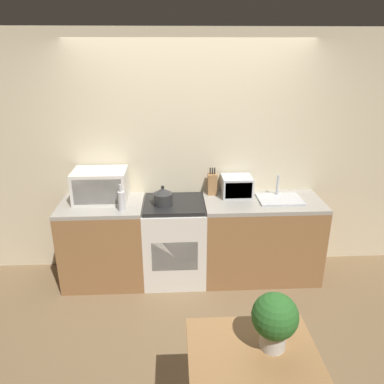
{
  "coord_description": "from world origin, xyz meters",
  "views": [
    {
      "loc": [
        -0.19,
        -2.82,
        2.41
      ],
      "look_at": [
        -0.01,
        0.68,
        1.05
      ],
      "focal_mm": 35.0,
      "sensor_mm": 36.0,
      "label": 1
    }
  ],
  "objects": [
    {
      "name": "bottle",
      "position": [
        -0.71,
        0.59,
        1.01
      ],
      "size": [
        0.07,
        0.07,
        0.27
      ],
      "color": "silver",
      "rests_on": "counter_left_run"
    },
    {
      "name": "kettle",
      "position": [
        -0.3,
        0.72,
        0.99
      ],
      "size": [
        0.2,
        0.2,
        0.21
      ],
      "color": "#2D2D2D",
      "rests_on": "stove_range"
    },
    {
      "name": "counter_left_run",
      "position": [
        -0.95,
        0.78,
        0.45
      ],
      "size": [
        0.86,
        0.62,
        0.9
      ],
      "color": "olive",
      "rests_on": "ground_plane"
    },
    {
      "name": "wall_back",
      "position": [
        0.0,
        1.12,
        1.3
      ],
      "size": [
        10.0,
        0.06,
        2.6
      ],
      "color": "beige",
      "rests_on": "ground_plane"
    },
    {
      "name": "sink_basin",
      "position": [
        0.93,
        0.78,
        0.92
      ],
      "size": [
        0.46,
        0.34,
        0.24
      ],
      "color": "silver",
      "rests_on": "counter_right_run"
    },
    {
      "name": "dining_table",
      "position": [
        0.25,
        -1.15,
        0.64
      ],
      "size": [
        0.76,
        0.6,
        0.76
      ],
      "color": "#9E7042",
      "rests_on": "ground_plane"
    },
    {
      "name": "knife_block",
      "position": [
        0.23,
        0.99,
        1.02
      ],
      "size": [
        0.1,
        0.1,
        0.3
      ],
      "color": "#9E7042",
      "rests_on": "counter_right_run"
    },
    {
      "name": "ground_plane",
      "position": [
        0.0,
        0.0,
        0.0
      ],
      "size": [
        16.0,
        16.0,
        0.0
      ],
      "primitive_type": "plane",
      "color": "brown"
    },
    {
      "name": "toaster_oven",
      "position": [
        0.49,
        0.92,
        1.01
      ],
      "size": [
        0.32,
        0.27,
        0.22
      ],
      "color": "silver",
      "rests_on": "counter_right_run"
    },
    {
      "name": "stove_range",
      "position": [
        -0.19,
        0.77,
        0.45
      ],
      "size": [
        0.65,
        0.62,
        0.9
      ],
      "color": "silver",
      "rests_on": "ground_plane"
    },
    {
      "name": "microwave",
      "position": [
        -0.95,
        0.87,
        1.07
      ],
      "size": [
        0.55,
        0.39,
        0.33
      ],
      "color": "silver",
      "rests_on": "counter_left_run"
    },
    {
      "name": "counter_right_run",
      "position": [
        0.75,
        0.78,
        0.45
      ],
      "size": [
        1.25,
        0.62,
        0.9
      ],
      "color": "olive",
      "rests_on": "ground_plane"
    },
    {
      "name": "potted_plant",
      "position": [
        0.37,
        -1.13,
        0.97
      ],
      "size": [
        0.27,
        0.27,
        0.36
      ],
      "color": "beige",
      "rests_on": "dining_table"
    }
  ]
}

